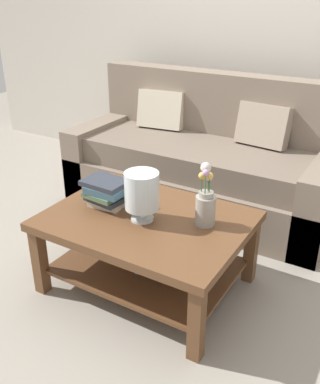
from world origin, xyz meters
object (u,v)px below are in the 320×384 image
at_px(book_stack_main, 106,192).
at_px(glass_hurricane_vase, 142,192).
at_px(flower_pitcher, 206,203).
at_px(couch, 203,163).
at_px(coffee_table, 148,237).

relative_size(book_stack_main, glass_hurricane_vase, 0.91).
bearing_deg(book_stack_main, flower_pitcher, 9.78).
relative_size(couch, glass_hurricane_vase, 7.44).
relative_size(book_stack_main, flower_pitcher, 0.74).
height_order(couch, glass_hurricane_vase, couch).
xyz_separation_m(book_stack_main, glass_hurricane_vase, (0.28, -0.03, 0.08)).
distance_m(book_stack_main, flower_pitcher, 0.62).
distance_m(couch, glass_hurricane_vase, 1.28).
height_order(coffee_table, flower_pitcher, flower_pitcher).
relative_size(coffee_table, book_stack_main, 4.34).
bearing_deg(flower_pitcher, book_stack_main, -170.22).
xyz_separation_m(coffee_table, flower_pitcher, (0.32, 0.10, 0.26)).
distance_m(coffee_table, glass_hurricane_vase, 0.31).
height_order(coffee_table, book_stack_main, book_stack_main).
xyz_separation_m(couch, glass_hurricane_vase, (0.20, -1.23, 0.29)).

